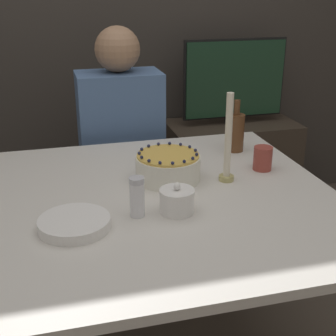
{
  "coord_description": "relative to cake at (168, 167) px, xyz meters",
  "views": [
    {
      "loc": [
        -0.33,
        -1.4,
        1.41
      ],
      "look_at": [
        0.07,
        0.13,
        0.77
      ],
      "focal_mm": 50.0,
      "sensor_mm": 36.0,
      "label": 1
    }
  ],
  "objects": [
    {
      "name": "wall_behind",
      "position": [
        -0.07,
        1.27,
        0.52
      ],
      "size": [
        8.0,
        0.05,
        2.6
      ],
      "color": "#38332D",
      "rests_on": "ground_plane"
    },
    {
      "name": "dining_table",
      "position": [
        -0.07,
        -0.13,
        -0.15
      ],
      "size": [
        1.22,
        1.18,
        0.73
      ],
      "color": "beige",
      "rests_on": "ground_plane"
    },
    {
      "name": "cake",
      "position": [
        0.0,
        0.0,
        0.0
      ],
      "size": [
        0.23,
        0.23,
        0.11
      ],
      "color": "white",
      "rests_on": "dining_table"
    },
    {
      "name": "sugar_bowl",
      "position": [
        -0.04,
        -0.26,
        -0.01
      ],
      "size": [
        0.11,
        0.11,
        0.1
      ],
      "color": "white",
      "rests_on": "dining_table"
    },
    {
      "name": "sugar_shaker",
      "position": [
        -0.16,
        -0.25,
        0.02
      ],
      "size": [
        0.05,
        0.05,
        0.13
      ],
      "color": "white",
      "rests_on": "dining_table"
    },
    {
      "name": "plate_stack",
      "position": [
        -0.36,
        -0.28,
        -0.03
      ],
      "size": [
        0.21,
        0.21,
        0.03
      ],
      "color": "white",
      "rests_on": "dining_table"
    },
    {
      "name": "candle",
      "position": [
        0.2,
        -0.06,
        0.09
      ],
      "size": [
        0.06,
        0.06,
        0.32
      ],
      "color": "tan",
      "rests_on": "dining_table"
    },
    {
      "name": "bottle",
      "position": [
        0.36,
        0.23,
        0.04
      ],
      "size": [
        0.07,
        0.07,
        0.22
      ],
      "color": "brown",
      "rests_on": "dining_table"
    },
    {
      "name": "cup",
      "position": [
        0.38,
        0.0,
        -0.0
      ],
      "size": [
        0.07,
        0.07,
        0.09
      ],
      "color": "#993D33",
      "rests_on": "dining_table"
    },
    {
      "name": "person_man_blue_shirt",
      "position": [
        -0.07,
        0.66,
        -0.24
      ],
      "size": [
        0.4,
        0.34,
        1.22
      ],
      "rotation": [
        0.0,
        0.0,
        3.14
      ],
      "color": "#473D33",
      "rests_on": "ground_plane"
    },
    {
      "name": "side_cabinet",
      "position": [
        0.67,
        1.02,
        -0.48
      ],
      "size": [
        0.78,
        0.41,
        0.6
      ],
      "color": "#382D23",
      "rests_on": "ground_plane"
    },
    {
      "name": "tv_monitor",
      "position": [
        0.67,
        1.03,
        0.08
      ],
      "size": [
        0.62,
        0.1,
        0.5
      ],
      "color": "black",
      "rests_on": "side_cabinet"
    }
  ]
}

